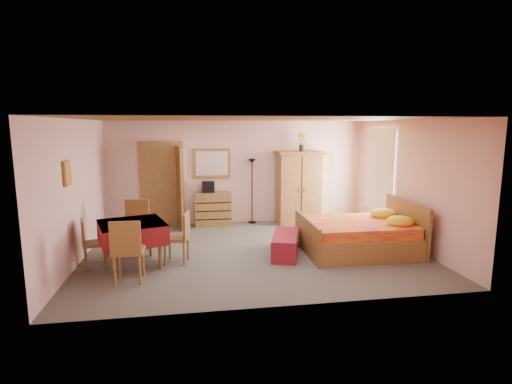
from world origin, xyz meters
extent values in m
plane|color=#605B54|center=(0.00, 0.00, 0.00)|extent=(6.50, 6.50, 0.00)
plane|color=brown|center=(0.00, 0.00, 2.60)|extent=(6.50, 6.50, 0.00)
cube|color=beige|center=(0.00, 2.50, 1.30)|extent=(6.50, 0.10, 2.60)
cube|color=beige|center=(0.00, -2.50, 1.30)|extent=(6.50, 0.10, 2.60)
cube|color=beige|center=(-3.25, 0.00, 1.30)|extent=(0.10, 5.00, 2.60)
cube|color=beige|center=(3.25, 0.00, 1.30)|extent=(0.10, 5.00, 2.60)
cube|color=#9E6B35|center=(-1.90, 2.47, 1.02)|extent=(1.06, 0.12, 2.15)
cube|color=white|center=(3.21, 1.20, 1.45)|extent=(0.08, 1.40, 1.95)
cube|color=orange|center=(-3.22, -0.60, 1.70)|extent=(0.04, 0.32, 0.42)
cube|color=#D8BF59|center=(2.35, 2.47, 1.55)|extent=(0.30, 0.04, 0.40)
cube|color=olive|center=(-0.67, 2.25, 0.42)|extent=(0.89, 0.46, 0.84)
cube|color=white|center=(-0.67, 2.46, 1.55)|extent=(0.93, 0.06, 0.73)
cube|color=black|center=(-0.78, 2.30, 0.98)|extent=(0.31, 0.23, 0.28)
cube|color=black|center=(0.34, 2.37, 0.83)|extent=(0.22, 0.22, 1.66)
cube|color=#935F32|center=(1.51, 2.18, 0.92)|extent=(1.21, 0.66, 1.85)
cube|color=yellow|center=(1.57, 2.19, 2.07)|extent=(0.19, 0.19, 0.45)
cube|color=red|center=(2.04, -0.32, 0.50)|extent=(2.19, 1.74, 1.00)
cube|color=maroon|center=(0.58, -0.29, 0.20)|extent=(0.79, 1.31, 0.41)
cube|color=maroon|center=(-2.25, -0.46, 0.40)|extent=(1.35, 1.35, 0.79)
cube|color=olive|center=(-2.21, -1.19, 0.52)|extent=(0.48, 0.48, 1.04)
cube|color=olive|center=(-2.30, 0.26, 0.52)|extent=(0.53, 0.53, 1.04)
cube|color=olive|center=(-2.90, -0.43, 0.44)|extent=(0.50, 0.50, 0.88)
cube|color=olive|center=(-1.49, -0.40, 0.47)|extent=(0.50, 0.50, 0.93)
camera|label=1|loc=(-1.19, -7.58, 2.47)|focal=28.00mm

